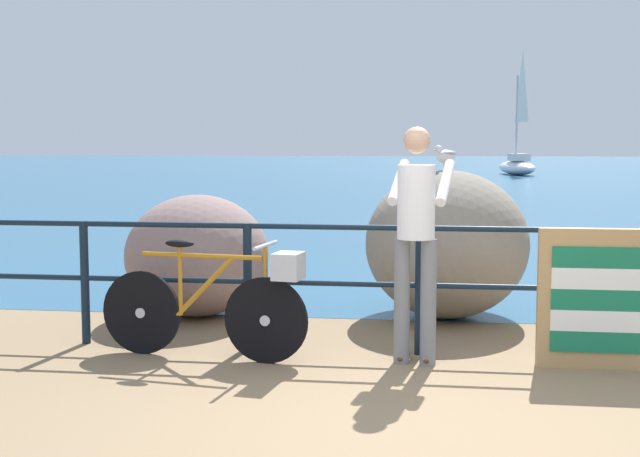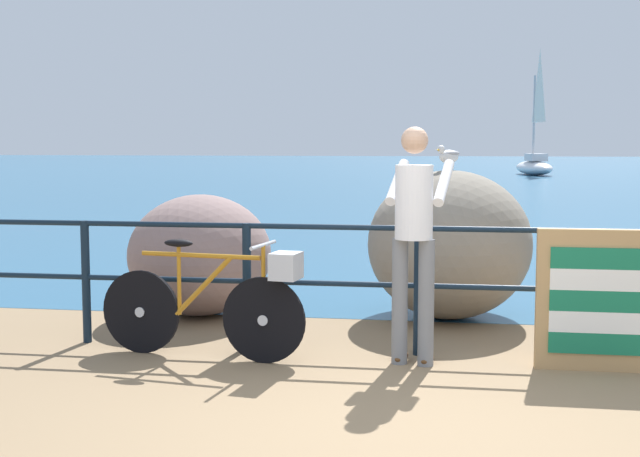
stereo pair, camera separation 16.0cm
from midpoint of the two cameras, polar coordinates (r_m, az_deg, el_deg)
ground_plane at (r=24.89m, az=8.51°, el=1.77°), size 120.00×120.00×0.10m
sea_surface at (r=52.97m, az=8.79°, el=3.93°), size 120.00×90.00×0.01m
promenade_railing at (r=6.76m, az=7.21°, el=-3.06°), size 8.31×0.07×1.02m
bicycle at (r=6.64m, az=-6.06°, el=-4.71°), size 1.69×0.48×0.92m
person_at_railing at (r=6.44m, az=6.97°, el=-0.31°), size 0.51×0.66×1.78m
folded_deckchair_stack at (r=6.62m, az=18.42°, el=-4.53°), size 0.84×0.10×1.04m
breakwater_boulder_main at (r=8.24m, az=9.12°, el=-1.04°), size 1.54×1.74×1.40m
breakwater_boulder_left at (r=8.36m, az=-7.41°, el=-1.74°), size 1.36×1.53×1.16m
seagull at (r=8.27m, az=9.07°, el=4.82°), size 0.26×0.31×0.23m
sailboat at (r=43.93m, az=14.13°, el=4.37°), size 2.16×4.57×6.16m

